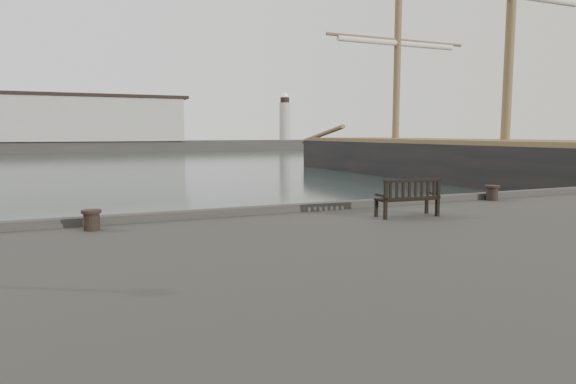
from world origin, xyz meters
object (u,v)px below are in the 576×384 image
(bollard_left, at_px, (92,220))
(bollard_right, at_px, (492,193))
(bench, at_px, (407,205))
(tall_ship_main, at_px, (503,171))

(bollard_left, bearing_deg, bollard_right, 1.52)
(bench, height_order, bollard_left, bench)
(bollard_left, xyz_separation_m, bollard_right, (10.86, 0.29, 0.01))
(tall_ship_main, bearing_deg, bollard_right, -137.58)
(bollard_right, height_order, tall_ship_main, tall_ship_main)
(bollard_left, relative_size, bollard_right, 0.94)
(bench, xyz_separation_m, bollard_left, (-6.84, 1.13, -0.07))
(bench, xyz_separation_m, bollard_right, (4.02, 1.42, -0.06))
(bench, bearing_deg, bollard_left, 174.55)
(bollard_left, relative_size, tall_ship_main, 0.01)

